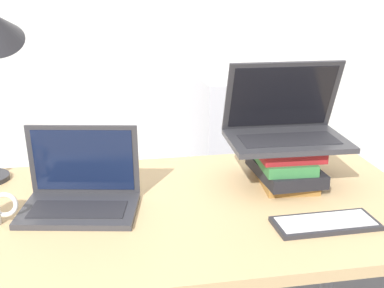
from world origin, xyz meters
TOP-DOWN VIEW (x-y plane):
  - desk at (0.00, 0.40)m, footprint 1.36×0.80m
  - laptop_left at (-0.29, 0.43)m, footprint 0.35×0.27m
  - book_stack at (0.33, 0.51)m, footprint 0.19×0.28m
  - laptop_on_books at (0.33, 0.52)m, footprint 0.36×0.26m
  - wireless_keyboard at (0.33, 0.21)m, footprint 0.27×0.12m
  - mini_fridge at (0.60, 1.80)m, footprint 0.57×0.57m

SIDE VIEW (x-z plane):
  - mini_fridge at x=0.60m, z-range 0.00..0.81m
  - desk at x=0.00m, z-range 0.28..1.01m
  - wireless_keyboard at x=0.33m, z-range 0.72..0.74m
  - laptop_left at x=-0.29m, z-range 0.66..0.88m
  - book_stack at x=0.33m, z-range 0.72..0.85m
  - laptop_on_books at x=0.33m, z-range 0.78..1.02m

